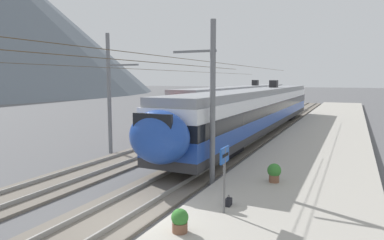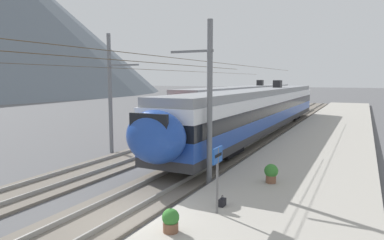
{
  "view_description": "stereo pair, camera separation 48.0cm",
  "coord_description": "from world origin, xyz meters",
  "px_view_note": "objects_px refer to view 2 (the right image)",
  "views": [
    {
      "loc": [
        -8.52,
        -6.01,
        4.64
      ],
      "look_at": [
        9.46,
        2.57,
        2.26
      ],
      "focal_mm": 31.88,
      "sensor_mm": 36.0,
      "label": 1
    },
    {
      "loc": [
        -8.3,
        -6.44,
        4.64
      ],
      "look_at": [
        9.46,
        2.57,
        2.26
      ],
      "focal_mm": 31.88,
      "sensor_mm": 36.0,
      "label": 2
    }
  ],
  "objects_px": {
    "catenary_mast_far_side": "(112,91)",
    "platform_sign": "(217,165)",
    "handbag_near_sign": "(222,202)",
    "train_near_platform": "(262,108)",
    "potted_plant_by_shelter": "(271,172)",
    "catenary_mast_mid": "(207,99)",
    "potted_plant_platform_edge": "(171,220)",
    "train_far_track": "(247,100)"
  },
  "relations": [
    {
      "from": "handbag_near_sign",
      "to": "potted_plant_by_shelter",
      "type": "height_order",
      "value": "potted_plant_by_shelter"
    },
    {
      "from": "handbag_near_sign",
      "to": "potted_plant_platform_edge",
      "type": "height_order",
      "value": "potted_plant_platform_edge"
    },
    {
      "from": "train_near_platform",
      "to": "potted_plant_by_shelter",
      "type": "relative_size",
      "value": 42.9
    },
    {
      "from": "potted_plant_by_shelter",
      "to": "catenary_mast_mid",
      "type": "bearing_deg",
      "value": 100.56
    },
    {
      "from": "platform_sign",
      "to": "train_far_track",
      "type": "bearing_deg",
      "value": 16.07
    },
    {
      "from": "catenary_mast_mid",
      "to": "potted_plant_by_shelter",
      "type": "relative_size",
      "value": 63.22
    },
    {
      "from": "catenary_mast_far_side",
      "to": "platform_sign",
      "type": "height_order",
      "value": "catenary_mast_far_side"
    },
    {
      "from": "platform_sign",
      "to": "catenary_mast_far_side",
      "type": "bearing_deg",
      "value": 55.23
    },
    {
      "from": "train_far_track",
      "to": "potted_plant_by_shelter",
      "type": "height_order",
      "value": "train_far_track"
    },
    {
      "from": "handbag_near_sign",
      "to": "train_near_platform",
      "type": "bearing_deg",
      "value": 11.29
    },
    {
      "from": "potted_plant_by_shelter",
      "to": "handbag_near_sign",
      "type": "bearing_deg",
      "value": 166.2
    },
    {
      "from": "catenary_mast_far_side",
      "to": "platform_sign",
      "type": "xyz_separation_m",
      "value": [
        -6.94,
        -9.99,
        -1.95
      ]
    },
    {
      "from": "train_far_track",
      "to": "potted_plant_by_shelter",
      "type": "relative_size",
      "value": 43.26
    },
    {
      "from": "catenary_mast_mid",
      "to": "potted_plant_by_shelter",
      "type": "xyz_separation_m",
      "value": [
        0.51,
        -2.73,
        -2.98
      ]
    },
    {
      "from": "train_near_platform",
      "to": "train_far_track",
      "type": "height_order",
      "value": "same"
    },
    {
      "from": "catenary_mast_mid",
      "to": "train_near_platform",
      "type": "bearing_deg",
      "value": 6.17
    },
    {
      "from": "train_near_platform",
      "to": "platform_sign",
      "type": "height_order",
      "value": "train_near_platform"
    },
    {
      "from": "potted_plant_platform_edge",
      "to": "potted_plant_by_shelter",
      "type": "xyz_separation_m",
      "value": [
        5.86,
        -1.39,
        0.09
      ]
    },
    {
      "from": "potted_plant_platform_edge",
      "to": "platform_sign",
      "type": "bearing_deg",
      "value": -19.08
    },
    {
      "from": "catenary_mast_far_side",
      "to": "train_far_track",
      "type": "bearing_deg",
      "value": -5.06
    },
    {
      "from": "potted_plant_platform_edge",
      "to": "potted_plant_by_shelter",
      "type": "distance_m",
      "value": 6.03
    },
    {
      "from": "train_far_track",
      "to": "potted_plant_by_shelter",
      "type": "bearing_deg",
      "value": -159.85
    },
    {
      "from": "catenary_mast_far_side",
      "to": "handbag_near_sign",
      "type": "distance_m",
      "value": 12.22
    },
    {
      "from": "catenary_mast_mid",
      "to": "platform_sign",
      "type": "distance_m",
      "value": 4.43
    },
    {
      "from": "catenary_mast_mid",
      "to": "platform_sign",
      "type": "xyz_separation_m",
      "value": [
        -3.51,
        -1.98,
        -1.85
      ]
    },
    {
      "from": "catenary_mast_far_side",
      "to": "catenary_mast_mid",
      "type": "bearing_deg",
      "value": -113.17
    },
    {
      "from": "catenary_mast_far_side",
      "to": "potted_plant_platform_edge",
      "type": "relative_size",
      "value": 73.78
    },
    {
      "from": "potted_plant_platform_edge",
      "to": "catenary_mast_mid",
      "type": "bearing_deg",
      "value": 14.11
    },
    {
      "from": "platform_sign",
      "to": "potted_plant_platform_edge",
      "type": "bearing_deg",
      "value": 160.92
    },
    {
      "from": "handbag_near_sign",
      "to": "potted_plant_platform_edge",
      "type": "xyz_separation_m",
      "value": [
        -2.5,
        0.56,
        0.23
      ]
    },
    {
      "from": "train_near_platform",
      "to": "catenary_mast_far_side",
      "type": "xyz_separation_m",
      "value": [
        -11.17,
        6.43,
        1.66
      ]
    },
    {
      "from": "train_near_platform",
      "to": "handbag_near_sign",
      "type": "height_order",
      "value": "train_near_platform"
    },
    {
      "from": "platform_sign",
      "to": "handbag_near_sign",
      "type": "bearing_deg",
      "value": 6.84
    },
    {
      "from": "train_far_track",
      "to": "potted_plant_by_shelter",
      "type": "xyz_separation_m",
      "value": [
        -24.14,
        -8.86,
        -1.43
      ]
    },
    {
      "from": "catenary_mast_far_side",
      "to": "handbag_near_sign",
      "type": "height_order",
      "value": "catenary_mast_far_side"
    },
    {
      "from": "platform_sign",
      "to": "potted_plant_platform_edge",
      "type": "relative_size",
      "value": 3.18
    },
    {
      "from": "train_near_platform",
      "to": "handbag_near_sign",
      "type": "xyz_separation_m",
      "value": [
        -17.46,
        -3.49,
        -1.74
      ]
    },
    {
      "from": "catenary_mast_mid",
      "to": "potted_plant_platform_edge",
      "type": "distance_m",
      "value": 6.32
    },
    {
      "from": "train_near_platform",
      "to": "catenary_mast_far_side",
      "type": "height_order",
      "value": "catenary_mast_far_side"
    },
    {
      "from": "train_near_platform",
      "to": "potted_plant_by_shelter",
      "type": "distance_m",
      "value": 14.8
    },
    {
      "from": "catenary_mast_mid",
      "to": "potted_plant_by_shelter",
      "type": "height_order",
      "value": "catenary_mast_mid"
    },
    {
      "from": "handbag_near_sign",
      "to": "catenary_mast_mid",
      "type": "bearing_deg",
      "value": 33.7
    }
  ]
}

